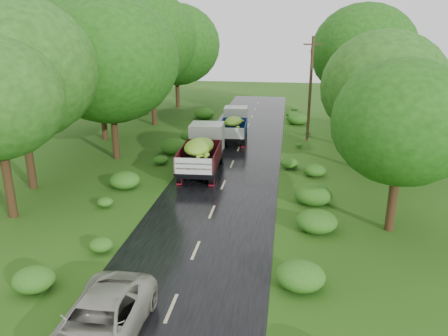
% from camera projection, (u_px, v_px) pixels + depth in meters
% --- Properties ---
extents(ground, '(120.00, 120.00, 0.00)m').
position_uv_depth(ground, '(171.00, 309.00, 14.75)').
color(ground, '#1E4B10').
rests_on(ground, ground).
extents(road, '(6.50, 80.00, 0.02)m').
position_uv_depth(road, '(200.00, 239.00, 19.43)').
color(road, black).
rests_on(road, ground).
extents(road_lines, '(0.12, 69.60, 0.00)m').
position_uv_depth(road_lines, '(204.00, 229.00, 20.37)').
color(road_lines, '#BFB78C').
rests_on(road_lines, road).
extents(truck_near, '(2.49, 6.48, 2.69)m').
position_uv_depth(truck_near, '(203.00, 148.00, 28.05)').
color(truck_near, black).
rests_on(truck_near, ground).
extents(truck_far, '(2.29, 5.77, 2.38)m').
position_uv_depth(truck_far, '(234.00, 123.00, 35.72)').
color(truck_far, black).
rests_on(truck_far, ground).
extents(car, '(2.37, 5.07, 1.40)m').
position_uv_depth(car, '(99.00, 323.00, 12.92)').
color(car, '#A3A191').
rests_on(car, road).
extents(utility_pole, '(1.44, 0.28, 8.23)m').
position_uv_depth(utility_pole, '(310.00, 89.00, 34.39)').
color(utility_pole, '#382616').
rests_on(utility_pole, ground).
extents(trees_left, '(7.44, 33.95, 9.72)m').
position_uv_depth(trees_left, '(119.00, 52.00, 35.03)').
color(trees_left, black).
rests_on(trees_left, ground).
extents(trees_right, '(5.23, 24.88, 8.72)m').
position_uv_depth(trees_right, '(374.00, 75.00, 29.78)').
color(trees_right, black).
rests_on(trees_right, ground).
extents(shrubs, '(11.90, 44.00, 0.70)m').
position_uv_depth(shrubs, '(228.00, 169.00, 27.77)').
color(shrubs, '#1D6016').
rests_on(shrubs, ground).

